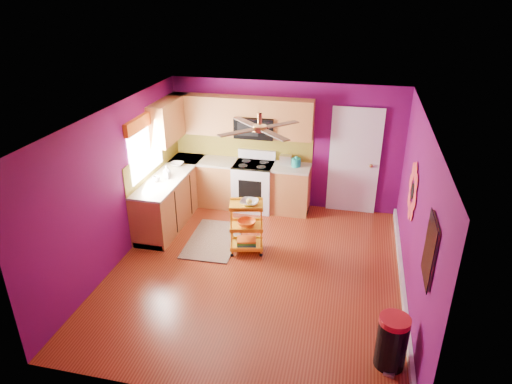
# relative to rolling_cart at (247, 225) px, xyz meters

# --- Properties ---
(ground) EXTENTS (5.00, 5.00, 0.00)m
(ground) POSITION_rel_rolling_cart_xyz_m (0.29, -0.54, -0.51)
(ground) COLOR maroon
(ground) RESTS_ON ground
(room_envelope) EXTENTS (4.54, 5.04, 2.52)m
(room_envelope) POSITION_rel_rolling_cart_xyz_m (0.31, -0.54, 1.13)
(room_envelope) COLOR #620B54
(room_envelope) RESTS_ON ground
(lower_cabinets) EXTENTS (2.81, 2.31, 0.94)m
(lower_cabinets) POSITION_rel_rolling_cart_xyz_m (-1.06, 1.28, -0.07)
(lower_cabinets) COLOR #995B29
(lower_cabinets) RESTS_ON ground
(electric_range) EXTENTS (0.76, 0.66, 1.13)m
(electric_range) POSITION_rel_rolling_cart_xyz_m (-0.26, 1.63, -0.02)
(electric_range) COLOR white
(electric_range) RESTS_ON ground
(upper_cabinetry) EXTENTS (2.80, 2.30, 1.26)m
(upper_cabinetry) POSITION_rel_rolling_cart_xyz_m (-0.96, 1.63, 1.29)
(upper_cabinetry) COLOR #995B29
(upper_cabinetry) RESTS_ON ground
(left_window) EXTENTS (0.08, 1.35, 1.08)m
(left_window) POSITION_rel_rolling_cart_xyz_m (-1.93, 0.51, 1.23)
(left_window) COLOR white
(left_window) RESTS_ON ground
(panel_door) EXTENTS (0.95, 0.11, 2.15)m
(panel_door) POSITION_rel_rolling_cart_xyz_m (1.64, 1.93, 0.52)
(panel_door) COLOR white
(panel_door) RESTS_ON ground
(right_wall_art) EXTENTS (0.04, 2.74, 1.04)m
(right_wall_art) POSITION_rel_rolling_cart_xyz_m (2.51, -0.88, 0.94)
(right_wall_art) COLOR black
(right_wall_art) RESTS_ON ground
(ceiling_fan) EXTENTS (1.01, 1.01, 0.26)m
(ceiling_fan) POSITION_rel_rolling_cart_xyz_m (0.29, -0.34, 1.78)
(ceiling_fan) COLOR #BF8C3F
(ceiling_fan) RESTS_ON ground
(shag_rug) EXTENTS (0.88, 1.40, 0.02)m
(shag_rug) POSITION_rel_rolling_cart_xyz_m (-0.66, 0.20, -0.49)
(shag_rug) COLOR black
(shag_rug) RESTS_ON ground
(rolling_cart) EXTENTS (0.62, 0.51, 0.99)m
(rolling_cart) POSITION_rel_rolling_cart_xyz_m (0.00, 0.00, 0.00)
(rolling_cart) COLOR yellow
(rolling_cart) RESTS_ON ground
(trash_can) EXTENTS (0.45, 0.45, 0.69)m
(trash_can) POSITION_rel_rolling_cart_xyz_m (2.26, -2.08, -0.16)
(trash_can) COLOR black
(trash_can) RESTS_ON ground
(teal_kettle) EXTENTS (0.18, 0.18, 0.21)m
(teal_kettle) POSITION_rel_rolling_cart_xyz_m (0.56, 1.69, 0.52)
(teal_kettle) COLOR #149687
(teal_kettle) RESTS_ON lower_cabinets
(toaster) EXTENTS (0.22, 0.15, 0.18)m
(toaster) POSITION_rel_rolling_cart_xyz_m (0.34, 1.77, 0.52)
(toaster) COLOR beige
(toaster) RESTS_ON lower_cabinets
(soap_bottle_a) EXTENTS (0.08, 0.09, 0.18)m
(soap_bottle_a) POSITION_rel_rolling_cart_xyz_m (-1.62, 0.58, 0.53)
(soap_bottle_a) COLOR #EA3F72
(soap_bottle_a) RESTS_ON lower_cabinets
(soap_bottle_b) EXTENTS (0.15, 0.15, 0.19)m
(soap_bottle_b) POSITION_rel_rolling_cart_xyz_m (-1.68, 0.72, 0.53)
(soap_bottle_b) COLOR white
(soap_bottle_b) RESTS_ON lower_cabinets
(counter_dish) EXTENTS (0.25, 0.25, 0.06)m
(counter_dish) POSITION_rel_rolling_cart_xyz_m (-1.69, 1.22, 0.46)
(counter_dish) COLOR white
(counter_dish) RESTS_ON lower_cabinets
(counter_cup) EXTENTS (0.12, 0.12, 0.10)m
(counter_cup) POSITION_rel_rolling_cart_xyz_m (-1.75, 0.41, 0.48)
(counter_cup) COLOR white
(counter_cup) RESTS_ON lower_cabinets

